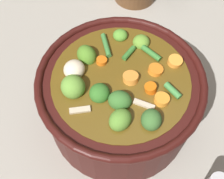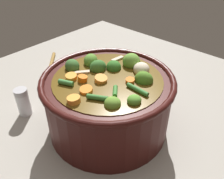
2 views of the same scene
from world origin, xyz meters
name	(u,v)px [view 2 (image 2 of 2)]	position (x,y,z in m)	size (l,w,h in m)	color
ground_plane	(108,126)	(0.00, 0.00, 0.00)	(1.10, 1.10, 0.00)	#9E998E
cooking_pot	(108,102)	(0.00, 0.00, 0.08)	(0.30, 0.30, 0.17)	#38110F
wooden_spoon	(72,67)	(-0.13, -0.29, 0.01)	(0.22, 0.21, 0.01)	olive
salt_shaker	(23,102)	(0.11, -0.20, 0.04)	(0.03, 0.03, 0.08)	silver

